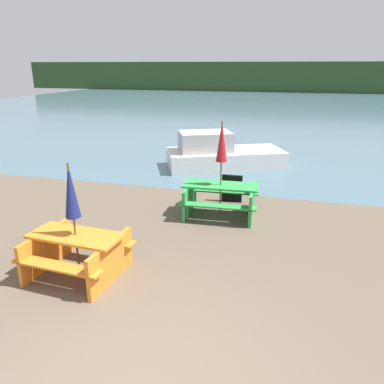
# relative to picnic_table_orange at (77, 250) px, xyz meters

# --- Properties ---
(water) EXTENTS (60.00, 50.00, 0.00)m
(water) POSITION_rel_picnic_table_orange_xyz_m (2.02, 30.05, -0.47)
(water) COLOR slate
(water) RESTS_ON ground_plane
(far_treeline) EXTENTS (80.00, 1.60, 4.00)m
(far_treeline) POSITION_rel_picnic_table_orange_xyz_m (2.02, 50.05, 1.54)
(far_treeline) COLOR #284723
(far_treeline) RESTS_ON water
(picnic_table_orange) EXTENTS (1.71, 1.49, 0.78)m
(picnic_table_orange) POSITION_rel_picnic_table_orange_xyz_m (0.00, 0.00, 0.00)
(picnic_table_orange) COLOR orange
(picnic_table_orange) RESTS_ON ground_plane
(picnic_table_green) EXTENTS (1.90, 1.48, 0.79)m
(picnic_table_green) POSITION_rel_picnic_table_orange_xyz_m (1.90, 3.41, 0.01)
(picnic_table_green) COLOR green
(picnic_table_green) RESTS_ON ground_plane
(umbrella_navy) EXTENTS (0.26, 0.26, 2.05)m
(umbrella_navy) POSITION_rel_picnic_table_orange_xyz_m (-0.00, 0.00, 1.09)
(umbrella_navy) COLOR brown
(umbrella_navy) RESTS_ON ground_plane
(umbrella_crimson) EXTENTS (0.27, 0.27, 2.33)m
(umbrella_crimson) POSITION_rel_picnic_table_orange_xyz_m (1.90, 3.41, 1.36)
(umbrella_crimson) COLOR brown
(umbrella_crimson) RESTS_ON ground_plane
(boat) EXTENTS (4.51, 3.35, 1.31)m
(boat) POSITION_rel_picnic_table_orange_xyz_m (1.01, 7.95, 0.02)
(boat) COLOR silver
(boat) RESTS_ON water
(signboard) EXTENTS (0.55, 0.08, 0.75)m
(signboard) POSITION_rel_picnic_table_orange_xyz_m (2.02, 4.45, -0.09)
(signboard) COLOR black
(signboard) RESTS_ON ground_plane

